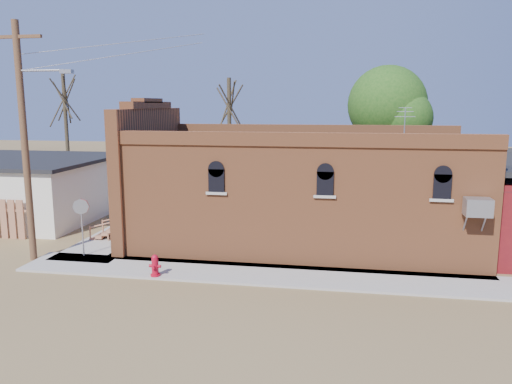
% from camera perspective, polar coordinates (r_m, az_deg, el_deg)
% --- Properties ---
extents(ground, '(120.00, 120.00, 0.00)m').
position_cam_1_polar(ground, '(17.26, -2.76, -10.32)').
color(ground, brown).
rests_on(ground, ground).
extents(sidewalk_south, '(19.00, 2.20, 0.08)m').
position_cam_1_polar(sidewalk_south, '(17.84, 2.64, -9.49)').
color(sidewalk_south, '#9E9991').
rests_on(sidewalk_south, ground).
extents(sidewalk_west, '(2.60, 10.00, 0.08)m').
position_cam_1_polar(sidewalk_west, '(24.65, -14.15, -4.27)').
color(sidewalk_west, '#9E9991').
rests_on(sidewalk_west, ground).
extents(brick_bar, '(16.40, 7.97, 6.30)m').
position_cam_1_polar(brick_bar, '(21.68, 4.59, 0.28)').
color(brick_bar, '#A75B33').
rests_on(brick_bar, ground).
extents(utility_pole, '(3.12, 0.26, 9.00)m').
position_cam_1_polar(utility_pole, '(20.67, -24.85, 5.70)').
color(utility_pole, '#4F331F').
rests_on(utility_pole, ground).
extents(tree_bare_near, '(2.80, 2.80, 7.65)m').
position_cam_1_polar(tree_bare_near, '(29.53, -3.09, 9.95)').
color(tree_bare_near, '#483E29').
rests_on(tree_bare_near, ground).
extents(tree_bare_far, '(2.80, 2.80, 8.16)m').
position_cam_1_polar(tree_bare_far, '(34.58, -21.06, 9.97)').
color(tree_bare_far, '#483E29').
rests_on(tree_bare_far, ground).
extents(tree_leafy, '(4.40, 4.40, 8.15)m').
position_cam_1_polar(tree_leafy, '(29.39, 14.77, 9.58)').
color(tree_leafy, '#483E29').
rests_on(tree_leafy, ground).
extents(fire_hydrant, '(0.42, 0.38, 0.77)m').
position_cam_1_polar(fire_hydrant, '(17.88, -11.47, -8.23)').
color(fire_hydrant, '#A90920').
rests_on(fire_hydrant, sidewalk_south).
extents(stop_sign, '(0.59, 0.29, 2.28)m').
position_cam_1_polar(stop_sign, '(20.64, -19.34, -2.18)').
color(stop_sign, '#98989E').
rests_on(stop_sign, sidewalk_south).
extents(trash_barrel, '(0.61, 0.61, 0.77)m').
position_cam_1_polar(trash_barrel, '(23.26, -12.93, -3.99)').
color(trash_barrel, navy).
rests_on(trash_barrel, sidewalk_west).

